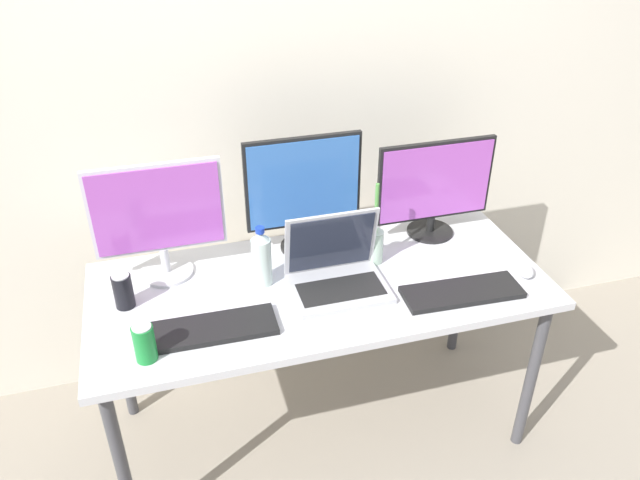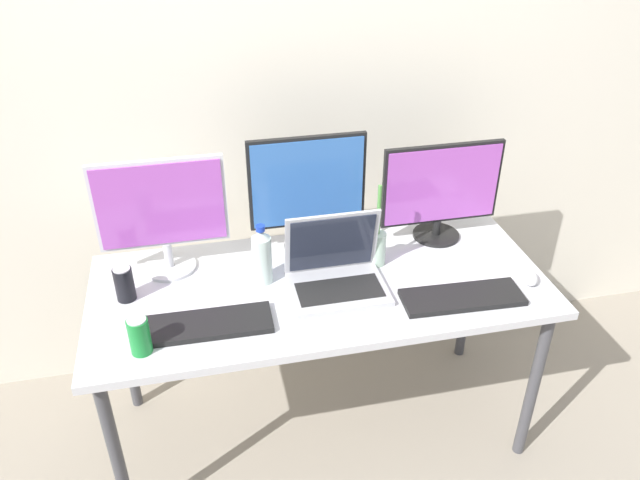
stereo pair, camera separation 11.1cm
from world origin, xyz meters
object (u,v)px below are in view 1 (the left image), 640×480
Objects in this scene: bamboo_vase at (374,244)px; monitor_right at (435,187)px; mouse_by_keyboard at (525,270)px; keyboard_aux at (462,292)px; water_bottle at (262,258)px; monitor_center at (304,190)px; laptop_silver at (336,271)px; work_desk at (320,297)px; keyboard_main at (213,329)px; soda_can_near_keyboard at (123,291)px; soda_can_by_laptop at (144,343)px; monitor_left at (158,216)px.

monitor_right is at bearing 24.64° from bamboo_vase.
bamboo_vase is at bearing 173.76° from mouse_by_keyboard.
keyboard_aux is 1.82× the size of water_bottle.
laptop_silver is at bearing -80.80° from monitor_center.
monitor_center reaches higher than keyboard_aux.
mouse_by_keyboard reaches higher than work_desk.
keyboard_main is 1.26× the size of bamboo_vase.
bamboo_vase is at bearing 18.21° from work_desk.
soda_can_near_keyboard is (-0.27, 0.22, 0.05)m from keyboard_main.
soda_can_near_keyboard is at bearing 169.79° from keyboard_aux.
mouse_by_keyboard is (0.69, -0.13, -0.04)m from laptop_silver.
soda_can_near_keyboard reaches higher than keyboard_aux.
work_desk is 4.98× the size of bamboo_vase.
bamboo_vase is (0.91, 0.02, 0.01)m from soda_can_near_keyboard.
mouse_by_keyboard is at bearing -24.98° from bamboo_vase.
mouse_by_keyboard is 0.29× the size of bamboo_vase.
work_desk is at bearing -173.34° from mouse_by_keyboard.
water_bottle is at bearing -167.87° from monitor_right.
laptop_silver is 0.45m from keyboard_aux.
bamboo_vase reaches higher than keyboard_aux.
water_bottle is (-0.93, 0.21, 0.09)m from mouse_by_keyboard.
bamboo_vase reaches higher than work_desk.
work_desk is at bearing 149.38° from laptop_silver.
work_desk is 0.14m from laptop_silver.
keyboard_aux is (-0.07, -0.42, -0.20)m from monitor_right.
soda_can_by_laptop is at bearing -145.03° from water_bottle.
monitor_center reaches higher than laptop_silver.
monitor_right reaches higher than bamboo_vase.
keyboard_main is 0.86m from keyboard_aux.
monitor_left reaches higher than laptop_silver.
monitor_right reaches higher than soda_can_near_keyboard.
monitor_left is 1.12× the size of keyboard_main.
water_bottle is 0.71× the size of bamboo_vase.
work_desk is 0.63m from monitor_right.
water_bottle is (-0.20, -0.19, -0.15)m from monitor_center.
water_bottle is at bearing 0.38° from soda_can_near_keyboard.
monitor_left reaches higher than work_desk.
bamboo_vase is (0.85, 0.31, 0.01)m from soda_can_by_laptop.
monitor_right is at bearing 7.53° from soda_can_near_keyboard.
monitor_left is (-0.52, 0.21, 0.31)m from work_desk.
bamboo_vase is at bearing -155.36° from monitor_right.
keyboard_main is 4.37× the size of mouse_by_keyboard.
water_bottle is at bearing -177.19° from bamboo_vase.
monitor_left is 0.49m from soda_can_by_laptop.
monitor_center reaches higher than soda_can_near_keyboard.
mouse_by_keyboard is at bearing -10.56° from laptop_silver.
bamboo_vase reaches higher than soda_can_near_keyboard.
monitor_center is 0.73m from soda_can_near_keyboard.
keyboard_aux is (0.41, -0.17, -0.05)m from laptop_silver.
monitor_right is at bearing 26.85° from laptop_silver.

